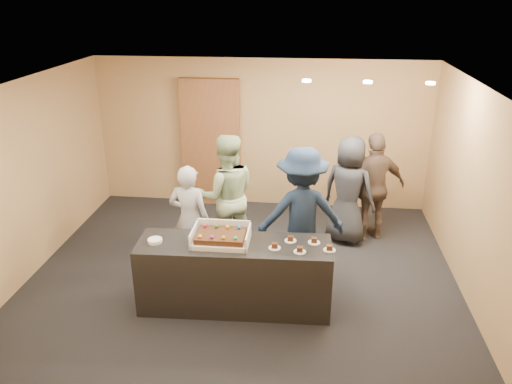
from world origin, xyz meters
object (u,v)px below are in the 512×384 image
at_px(serving_counter, 235,275).
at_px(storage_cabinet, 211,143).
at_px(person_sage_man, 227,196).
at_px(person_brown_extra, 374,187).
at_px(person_server_grey, 190,220).
at_px(person_navy_man, 301,214).
at_px(plate_stack, 155,241).
at_px(person_dark_suit, 349,190).
at_px(cake_box, 221,238).
at_px(sheet_cake, 221,236).

relative_size(serving_counter, storage_cabinet, 1.02).
bearing_deg(person_sage_man, person_brown_extra, -177.94).
bearing_deg(person_server_grey, person_sage_man, -118.58).
bearing_deg(person_brown_extra, person_navy_man, 28.26).
bearing_deg(person_navy_man, person_server_grey, -10.00).
xyz_separation_m(plate_stack, person_dark_suit, (2.50, 2.06, -0.05)).
height_order(serving_counter, person_dark_suit, person_dark_suit).
distance_m(cake_box, person_server_grey, 0.98).
distance_m(person_server_grey, person_dark_suit, 2.57).
distance_m(serving_counter, person_dark_suit, 2.54).
height_order(serving_counter, plate_stack, plate_stack).
height_order(serving_counter, person_brown_extra, person_brown_extra).
bearing_deg(cake_box, person_dark_suit, 49.44).
relative_size(plate_stack, person_dark_suit, 0.10).
xyz_separation_m(person_server_grey, person_navy_man, (1.56, 0.05, 0.14)).
xyz_separation_m(person_server_grey, person_sage_man, (0.43, 0.58, 0.14)).
distance_m(serving_counter, person_navy_man, 1.27).
bearing_deg(cake_box, plate_stack, -173.05).
bearing_deg(person_brown_extra, serving_counter, 27.44).
height_order(cake_box, plate_stack, cake_box).
distance_m(person_server_grey, person_sage_man, 0.74).
distance_m(person_navy_man, person_brown_extra, 1.69).
bearing_deg(person_navy_man, plate_stack, 15.45).
bearing_deg(person_dark_suit, person_sage_man, 45.76).
xyz_separation_m(serving_counter, person_navy_man, (0.80, 0.85, 0.50)).
height_order(cake_box, person_dark_suit, person_dark_suit).
bearing_deg(person_server_grey, person_brown_extra, -145.89).
relative_size(person_server_grey, person_navy_man, 0.85).
xyz_separation_m(storage_cabinet, person_dark_suit, (2.43, -1.27, -0.31)).
bearing_deg(storage_cabinet, person_navy_man, -54.53).
bearing_deg(person_brown_extra, plate_stack, 16.77).
distance_m(person_sage_man, person_brown_extra, 2.36).
bearing_deg(storage_cabinet, cake_box, -76.95).
bearing_deg(cake_box, person_sage_man, 96.64).
height_order(storage_cabinet, person_dark_suit, storage_cabinet).
bearing_deg(serving_counter, person_sage_man, 100.96).
bearing_deg(plate_stack, cake_box, 6.95).
bearing_deg(serving_counter, cake_box, 168.88).
xyz_separation_m(person_navy_man, person_brown_extra, (1.12, 1.26, -0.06)).
bearing_deg(person_sage_man, person_server_grey, 37.47).
height_order(plate_stack, person_server_grey, person_server_grey).
xyz_separation_m(storage_cabinet, person_navy_man, (1.72, -2.41, -0.23)).
distance_m(cake_box, sheet_cake, 0.06).
xyz_separation_m(cake_box, person_brown_extra, (2.08, 2.09, -0.06)).
distance_m(storage_cabinet, person_brown_extra, 3.07).
distance_m(person_navy_man, person_dark_suit, 1.35).
bearing_deg(person_sage_man, person_dark_suit, -177.65).
xyz_separation_m(cake_box, person_dark_suit, (1.68, 1.96, -0.08)).
bearing_deg(person_dark_suit, cake_box, 76.81).
height_order(cake_box, person_server_grey, person_server_grey).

